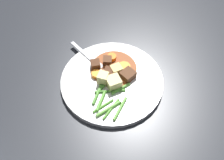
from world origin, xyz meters
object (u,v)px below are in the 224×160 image
(carrot_slice_2, at_px, (108,78))
(meat_chunk_1, at_px, (113,78))
(carrot_slice_0, at_px, (112,57))
(carrot_slice_3, at_px, (96,74))
(dinner_plate, at_px, (112,82))
(potato_chunk_2, at_px, (103,78))
(carrot_slice_1, at_px, (124,68))
(meat_chunk_0, at_px, (128,75))
(meat_chunk_4, at_px, (95,65))
(potato_chunk_0, at_px, (112,83))
(meat_chunk_2, at_px, (109,72))
(meat_chunk_3, at_px, (107,61))
(fork, at_px, (92,60))
(potato_chunk_1, at_px, (116,70))

(carrot_slice_2, distance_m, meat_chunk_1, 0.02)
(carrot_slice_0, relative_size, carrot_slice_3, 0.95)
(dinner_plate, xyz_separation_m, potato_chunk_2, (-0.00, 0.02, 0.02))
(carrot_slice_0, bearing_deg, carrot_slice_1, -149.66)
(meat_chunk_0, xyz_separation_m, meat_chunk_4, (0.05, 0.08, 0.00))
(potato_chunk_0, relative_size, potato_chunk_2, 1.13)
(carrot_slice_1, distance_m, carrot_slice_3, 0.08)
(meat_chunk_2, bearing_deg, potato_chunk_0, -177.73)
(carrot_slice_1, relative_size, meat_chunk_0, 0.96)
(carrot_slice_3, bearing_deg, meat_chunk_1, -121.27)
(meat_chunk_0, xyz_separation_m, meat_chunk_1, (0.00, 0.04, -0.00))
(carrot_slice_2, bearing_deg, dinner_plate, -110.74)
(meat_chunk_4, bearing_deg, meat_chunk_3, -76.73)
(meat_chunk_1, relative_size, fork, 0.15)
(carrot_slice_0, xyz_separation_m, meat_chunk_4, (-0.02, 0.05, 0.01))
(meat_chunk_1, bearing_deg, potato_chunk_0, 159.00)
(potato_chunk_2, height_order, meat_chunk_4, potato_chunk_2)
(carrot_slice_3, relative_size, meat_chunk_3, 1.06)
(meat_chunk_3, bearing_deg, fork, 64.91)
(potato_chunk_1, xyz_separation_m, meat_chunk_0, (-0.03, -0.03, -0.00))
(dinner_plate, height_order, potato_chunk_1, potato_chunk_1)
(carrot_slice_0, bearing_deg, potato_chunk_0, 168.26)
(potato_chunk_1, bearing_deg, fork, 46.91)
(carrot_slice_0, bearing_deg, carrot_slice_3, 131.69)
(carrot_slice_0, relative_size, meat_chunk_2, 0.90)
(potato_chunk_2, height_order, meat_chunk_1, potato_chunk_2)
(carrot_slice_0, relative_size, meat_chunk_0, 0.71)
(dinner_plate, distance_m, meat_chunk_4, 0.07)
(meat_chunk_1, relative_size, meat_chunk_4, 0.94)
(fork, bearing_deg, dinner_plate, -152.71)
(fork, bearing_deg, meat_chunk_1, -151.08)
(meat_chunk_4, bearing_deg, dinner_plate, -145.49)
(carrot_slice_0, bearing_deg, meat_chunk_2, 158.55)
(meat_chunk_2, xyz_separation_m, meat_chunk_3, (0.04, -0.01, 0.00))
(potato_chunk_1, bearing_deg, potato_chunk_2, 121.04)
(carrot_slice_0, height_order, meat_chunk_4, meat_chunk_4)
(carrot_slice_2, height_order, potato_chunk_0, potato_chunk_0)
(carrot_slice_0, xyz_separation_m, carrot_slice_1, (-0.04, -0.03, -0.00))
(carrot_slice_3, xyz_separation_m, potato_chunk_2, (-0.03, -0.01, 0.01))
(carrot_slice_0, distance_m, potato_chunk_0, 0.09)
(meat_chunk_0, bearing_deg, meat_chunk_4, 55.88)
(dinner_plate, distance_m, carrot_slice_1, 0.05)
(meat_chunk_0, xyz_separation_m, fork, (0.08, 0.08, -0.01))
(carrot_slice_2, relative_size, meat_chunk_2, 0.97)
(meat_chunk_2, bearing_deg, carrot_slice_1, -78.40)
(potato_chunk_0, relative_size, meat_chunk_1, 1.50)
(carrot_slice_2, distance_m, meat_chunk_2, 0.02)
(potato_chunk_1, bearing_deg, dinner_plate, 144.29)
(carrot_slice_2, bearing_deg, fork, 21.76)
(carrot_slice_3, relative_size, meat_chunk_2, 0.95)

